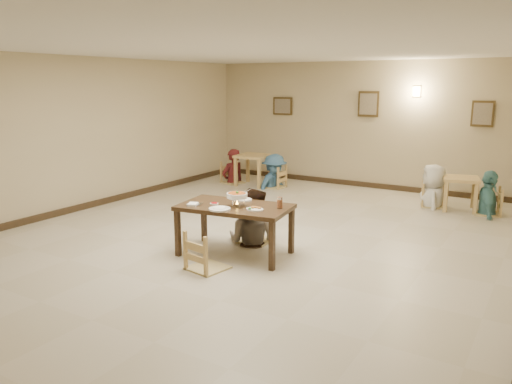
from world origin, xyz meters
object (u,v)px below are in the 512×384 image
Objects in this scene: bg_table_left at (253,160)px; bg_chair_lr at (274,167)px; chair_near at (207,233)px; curry_warmer at (237,196)px; bg_chair_rl at (433,184)px; bg_diner_a at (232,149)px; bg_diner_d at (491,171)px; drink_glass at (280,203)px; main_diner at (252,188)px; chair_far at (256,211)px; bg_diner_c at (435,164)px; main_table at (235,211)px; bg_diner_b at (274,154)px; bg_table_right at (461,184)px; bg_chair_rr at (489,189)px; bg_chair_ll at (233,163)px.

bg_chair_lr is (0.59, 0.01, -0.12)m from bg_table_left.
curry_warmer is at bearing -85.02° from chair_near.
bg_chair_rl is (4.29, 0.06, -0.16)m from bg_table_left.
bg_diner_a is at bearing -175.81° from bg_table_left.
chair_near is 0.60× the size of bg_diner_d.
bg_diner_a reaches higher than drink_glass.
bg_diner_d is at bearing -132.38° from main_diner.
bg_chair_rl is at bearing -120.56° from main_diner.
bg_chair_rl reaches higher than bg_table_left.
bg_chair_rl is (1.89, 3.88, -0.04)m from chair_far.
bg_chair_lr is at bearing 120.24° from drink_glass.
bg_table_left is at bearing -107.05° from bg_diner_c.
drink_glass is at bearing -40.28° from chair_far.
chair_near is 1.01× the size of bg_chair_lr.
main_table is 4.90m from bg_diner_b.
bg_table_left is 4.82m from bg_table_right.
main_diner is at bearing -43.61° from bg_diner_c.
bg_diner_a reaches higher than bg_table_right.
chair_far is at bearing -57.78° from bg_table_left.
drink_glass is 0.09× the size of bg_diner_c.
drink_glass is at bearing -40.25° from bg_chair_rr.
main_diner is 4.40m from bg_chair_rl.
bg_table_left is at bearing -179.63° from bg_table_right.
bg_diner_c is (1.76, 4.60, -0.03)m from curry_warmer.
bg_table_right is at bearing 54.69° from main_table.
main_diner reaches higher than bg_diner_b.
chair_far is 0.38m from main_diner.
curry_warmer is 0.62m from drink_glass.
bg_table_left is at bearing -63.25° from main_diner.
bg_diner_b is at bearing -107.11° from bg_diner_c.
drink_glass is (0.63, 0.87, 0.31)m from chair_near.
curry_warmer is (0.06, -0.03, 0.24)m from main_table.
bg_diner_d reaches higher than bg_chair_ll.
bg_diner_d reaches higher than chair_far.
chair_near is 5.55m from bg_diner_b.
bg_diner_b is at bearing 75.97° from bg_diner_d.
bg_diner_c is (1.89, 3.88, 0.37)m from chair_far.
bg_chair_rr is 0.36m from bg_diner_d.
chair_far is at bearing 100.29° from curry_warmer.
bg_table_right is at bearing -108.14° from bg_chair_rl.
bg_chair_ll is (-3.07, 5.16, 0.00)m from chair_near.
drink_glass is 4.54m from bg_diner_c.
curry_warmer is 0.19× the size of bg_diner_a.
bg_diner_c is (4.29, 0.06, 0.25)m from bg_table_left.
chair_near is 5.76m from bg_table_left.
bg_table_right is at bearing 63.51° from curry_warmer.
chair_near is at bearing -125.91° from drink_glass.
bg_chair_rl is 1.13m from bg_diner_d.
bg_chair_rr is at bearing -148.32° from bg_diner_d.
main_table is 0.97× the size of main_diner.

